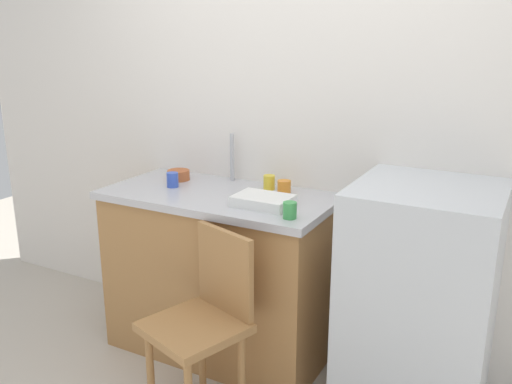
{
  "coord_description": "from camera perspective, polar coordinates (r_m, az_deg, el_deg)",
  "views": [
    {
      "loc": [
        1.17,
        -1.73,
        1.74
      ],
      "look_at": [
        -0.07,
        0.6,
        0.98
      ],
      "focal_mm": 38.42,
      "sensor_mm": 36.0,
      "label": 1
    }
  ],
  "objects": [
    {
      "name": "cup_green",
      "position": [
        2.51,
        3.54,
        -1.91
      ],
      "size": [
        0.06,
        0.06,
        0.08
      ],
      "primitive_type": "cylinder",
      "color": "green",
      "rests_on": "countertop"
    },
    {
      "name": "cup_blue",
      "position": [
        3.05,
        -8.69,
        1.27
      ],
      "size": [
        0.06,
        0.06,
        0.08
      ],
      "primitive_type": "cylinder",
      "color": "blue",
      "rests_on": "countertop"
    },
    {
      "name": "cup_orange",
      "position": [
        2.9,
        2.94,
        0.52
      ],
      "size": [
        0.07,
        0.07,
        0.07
      ],
      "primitive_type": "cylinder",
      "color": "orange",
      "rests_on": "countertop"
    },
    {
      "name": "refrigerator",
      "position": [
        2.67,
        16.59,
        -10.99
      ],
      "size": [
        0.63,
        0.64,
        1.11
      ],
      "primitive_type": "cube",
      "color": "silver",
      "rests_on": "ground_plane"
    },
    {
      "name": "countertop",
      "position": [
        2.93,
        -3.85,
        -0.43
      ],
      "size": [
        1.24,
        0.64,
        0.04
      ],
      "primitive_type": "cube",
      "color": "#B7B7BC",
      "rests_on": "cabinet_base"
    },
    {
      "name": "terracotta_bowl",
      "position": [
        3.2,
        -8.07,
        1.77
      ],
      "size": [
        0.13,
        0.13,
        0.06
      ],
      "primitive_type": "cylinder",
      "color": "#B25B33",
      "rests_on": "countertop"
    },
    {
      "name": "faucet",
      "position": [
        3.13,
        -2.49,
        3.65
      ],
      "size": [
        0.02,
        0.02,
        0.28
      ],
      "primitive_type": "cylinder",
      "color": "#B7B7BC",
      "rests_on": "countertop"
    },
    {
      "name": "chair",
      "position": [
        2.57,
        -5.34,
        -12.86
      ],
      "size": [
        0.51,
        0.51,
        0.89
      ],
      "rotation": [
        0.0,
        0.0,
        -0.33
      ],
      "color": "#A87542",
      "rests_on": "ground_plane"
    },
    {
      "name": "cup_yellow",
      "position": [
        2.97,
        1.38,
        1.01
      ],
      "size": [
        0.06,
        0.06,
        0.08
      ],
      "primitive_type": "cylinder",
      "color": "yellow",
      "rests_on": "countertop"
    },
    {
      "name": "dish_tray",
      "position": [
        2.69,
        0.74,
        -0.9
      ],
      "size": [
        0.28,
        0.2,
        0.05
      ],
      "primitive_type": "cube",
      "color": "white",
      "rests_on": "countertop"
    },
    {
      "name": "cabinet_base",
      "position": [
        3.09,
        -3.69,
        -8.71
      ],
      "size": [
        1.2,
        0.6,
        0.89
      ],
      "primitive_type": "cube",
      "color": "#A87542",
      "rests_on": "ground_plane"
    },
    {
      "name": "back_wall",
      "position": [
        3.0,
        4.91,
        7.71
      ],
      "size": [
        4.8,
        0.1,
        2.61
      ],
      "primitive_type": "cube",
      "color": "white",
      "rests_on": "ground_plane"
    }
  ]
}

